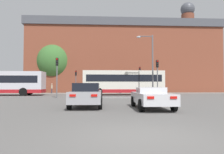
{
  "coord_description": "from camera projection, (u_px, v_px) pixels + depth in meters",
  "views": [
    {
      "loc": [
        -1.13,
        -5.76,
        1.34
      ],
      "look_at": [
        0.48,
        21.31,
        2.34
      ],
      "focal_mm": 35.0,
      "sensor_mm": 36.0,
      "label": 1
    }
  ],
  "objects": [
    {
      "name": "ground_plane",
      "position": [
        142.0,
        136.0,
        5.77
      ],
      "size": [
        400.0,
        400.0,
        0.0
      ],
      "primitive_type": "plane",
      "color": "#605E5B"
    },
    {
      "name": "stop_line_strip",
      "position": [
        110.0,
        98.0,
        22.87
      ],
      "size": [
        8.0,
        0.3,
        0.01
      ],
      "primitive_type": "cube",
      "color": "silver",
      "rests_on": "ground_plane"
    },
    {
      "name": "far_pavement",
      "position": [
        106.0,
        93.0,
        35.71
      ],
      "size": [
        68.89,
        2.5,
        0.01
      ],
      "primitive_type": "cube",
      "color": "gray",
      "rests_on": "ground_plane"
    },
    {
      "name": "brick_civic_building",
      "position": [
        122.0,
        59.0,
        46.5
      ],
      "size": [
        36.86,
        15.3,
        19.44
      ],
      "color": "brown",
      "rests_on": "ground_plane"
    },
    {
      "name": "car_saloon_left",
      "position": [
        87.0,
        95.0,
        13.33
      ],
      "size": [
        1.97,
        4.5,
        1.46
      ],
      "rotation": [
        0.0,
        0.0,
        -0.02
      ],
      "color": "#9E9EA3",
      "rests_on": "ground_plane"
    },
    {
      "name": "car_roadster_right",
      "position": [
        151.0,
        97.0,
        12.41
      ],
      "size": [
        1.94,
        4.44,
        1.21
      ],
      "rotation": [
        0.0,
        0.0,
        -0.01
      ],
      "color": "silver",
      "rests_on": "ground_plane"
    },
    {
      "name": "bus_crossing_lead",
      "position": [
        123.0,
        82.0,
        29.22
      ],
      "size": [
        10.68,
        2.67,
        3.24
      ],
      "rotation": [
        0.0,
        0.0,
        1.57
      ],
      "color": "silver",
      "rests_on": "ground_plane"
    },
    {
      "name": "traffic_light_near_left",
      "position": [
        57.0,
        71.0,
        22.64
      ],
      "size": [
        0.26,
        0.31,
        4.17
      ],
      "color": "slate",
      "rests_on": "ground_plane"
    },
    {
      "name": "traffic_light_near_right",
      "position": [
        157.0,
        72.0,
        24.02
      ],
      "size": [
        0.26,
        0.31,
        4.09
      ],
      "color": "slate",
      "rests_on": "ground_plane"
    },
    {
      "name": "traffic_light_far_right",
      "position": [
        140.0,
        76.0,
        35.79
      ],
      "size": [
        0.26,
        0.31,
        4.32
      ],
      "color": "slate",
      "rests_on": "ground_plane"
    },
    {
      "name": "traffic_light_far_left",
      "position": [
        76.0,
        78.0,
        35.2
      ],
      "size": [
        0.26,
        0.31,
        3.67
      ],
      "color": "slate",
      "rests_on": "ground_plane"
    },
    {
      "name": "street_lamp_junction",
      "position": [
        150.0,
        59.0,
        25.14
      ],
      "size": [
        1.96,
        0.36,
        7.13
      ],
      "color": "slate",
      "rests_on": "ground_plane"
    },
    {
      "name": "pedestrian_waiting",
      "position": [
        52.0,
        88.0,
        34.88
      ],
      "size": [
        0.32,
        0.45,
        1.62
      ],
      "rotation": [
        0.0,
        0.0,
        5.0
      ],
      "color": "#333851",
      "rests_on": "ground_plane"
    },
    {
      "name": "pedestrian_walking_east",
      "position": [
        120.0,
        87.0,
        35.4
      ],
      "size": [
        0.44,
        0.3,
        1.73
      ],
      "rotation": [
        0.0,
        0.0,
        3.36
      ],
      "color": "#333851",
      "rests_on": "ground_plane"
    },
    {
      "name": "pedestrian_walking_west",
      "position": [
        137.0,
        87.0,
        35.87
      ],
      "size": [
        0.44,
        0.44,
        1.67
      ],
      "rotation": [
        0.0,
        0.0,
        0.77
      ],
      "color": "brown",
      "rests_on": "ground_plane"
    },
    {
      "name": "tree_by_building",
      "position": [
        54.0,
        61.0,
        40.08
      ],
      "size": [
        6.39,
        6.39,
        9.03
      ],
      "color": "#4C3823",
      "rests_on": "ground_plane"
    }
  ]
}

